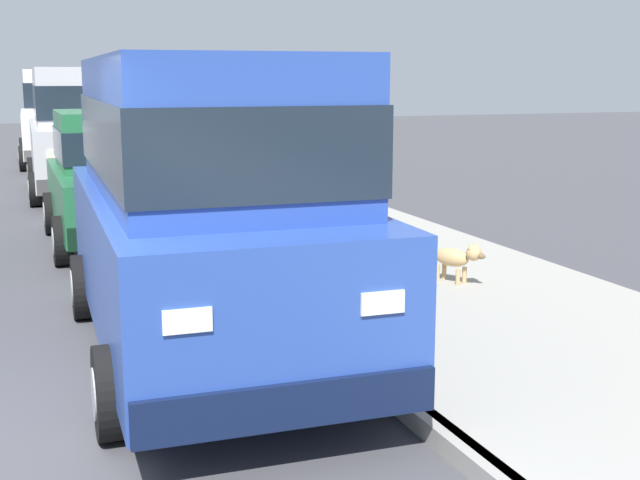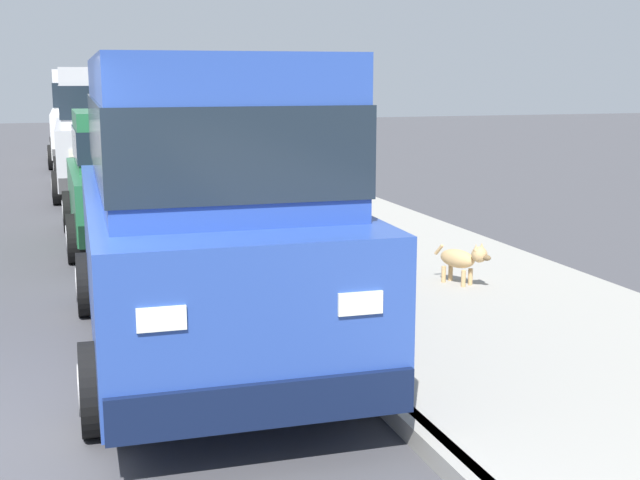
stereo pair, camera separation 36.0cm
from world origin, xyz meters
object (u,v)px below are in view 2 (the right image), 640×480
at_px(dog_tan, 462,259).
at_px(fire_hydrant, 248,212).
at_px(car_white_van, 87,112).
at_px(car_green_hatchback, 132,174).
at_px(car_silver_van, 104,124).
at_px(car_blue_van, 202,194).

relative_size(dog_tan, fire_hydrant, 0.98).
distance_m(car_white_van, fire_hydrant, 12.59).
relative_size(car_green_hatchback, fire_hydrant, 5.25).
distance_m(car_green_hatchback, car_white_van, 11.70).
bearing_deg(fire_hydrant, car_silver_van, 103.61).
bearing_deg(car_silver_van, car_blue_van, -89.64).
bearing_deg(car_white_van, car_blue_van, -89.67).
bearing_deg(dog_tan, car_silver_van, 107.33).
height_order(car_green_hatchback, dog_tan, car_green_hatchback).
xyz_separation_m(dog_tan, fire_hydrant, (-1.54, 3.53, 0.05)).
bearing_deg(dog_tan, car_white_van, 100.91).
height_order(car_white_van, dog_tan, car_white_van).
bearing_deg(car_blue_van, car_silver_van, 90.36).
xyz_separation_m(car_silver_van, dog_tan, (3.06, -9.79, -0.97)).
relative_size(car_blue_van, car_green_hatchback, 1.30).
relative_size(car_blue_van, car_silver_van, 1.00).
bearing_deg(dog_tan, fire_hydrant, 113.55).
xyz_separation_m(car_green_hatchback, car_silver_van, (0.00, 5.48, 0.42)).
relative_size(car_silver_van, dog_tan, 6.98).
bearing_deg(fire_hydrant, car_blue_van, -107.74).
relative_size(car_blue_van, dog_tan, 6.99).
distance_m(car_green_hatchback, car_silver_van, 5.50).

